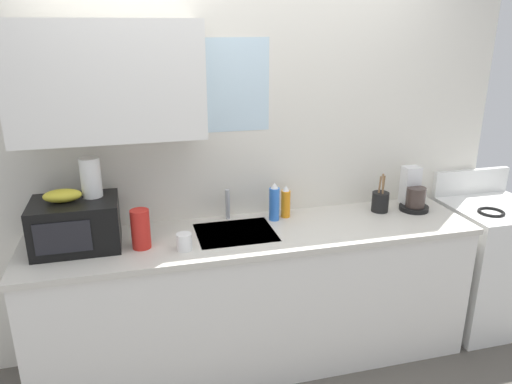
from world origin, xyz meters
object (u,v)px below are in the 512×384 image
at_px(mug_white, 184,242).
at_px(paper_towel_roll, 91,177).
at_px(coffee_maker, 413,194).
at_px(microwave, 76,224).
at_px(stove_range, 485,264).
at_px(dish_soap_bottle_blue, 274,202).
at_px(utensil_crock, 380,201).
at_px(cereal_canister, 141,229).
at_px(banana_bunch, 62,196).
at_px(dish_soap_bottle_orange, 286,202).

bearing_deg(mug_white, paper_towel_roll, 152.69).
xyz_separation_m(paper_towel_roll, coffee_maker, (2.01, 0.01, -0.28)).
distance_m(microwave, coffee_maker, 2.11).
height_order(microwave, mug_white, microwave).
bearing_deg(paper_towel_roll, stove_range, -2.13).
relative_size(dish_soap_bottle_blue, utensil_crock, 0.93).
bearing_deg(cereal_canister, microwave, 163.87).
distance_m(paper_towel_roll, mug_white, 0.62).
distance_m(stove_range, banana_bunch, 2.84).
distance_m(stove_range, utensil_crock, 0.96).
bearing_deg(cereal_canister, stove_range, 1.30).
bearing_deg(dish_soap_bottle_orange, cereal_canister, -165.64).
height_order(stove_range, cereal_canister, cereal_canister).
bearing_deg(microwave, coffee_maker, 1.62).
distance_m(stove_range, dish_soap_bottle_orange, 1.55).
bearing_deg(dish_soap_bottle_orange, stove_range, -7.08).
distance_m(dish_soap_bottle_blue, utensil_crock, 0.72).
relative_size(microwave, dish_soap_bottle_blue, 1.88).
distance_m(stove_range, dish_soap_bottle_blue, 1.63).
bearing_deg(dish_soap_bottle_orange, utensil_crock, -5.68).
height_order(banana_bunch, dish_soap_bottle_blue, banana_bunch).
relative_size(coffee_maker, utensil_crock, 1.07).
bearing_deg(stove_range, banana_bunch, 179.03).
relative_size(stove_range, dish_soap_bottle_blue, 4.41).
xyz_separation_m(coffee_maker, dish_soap_bottle_blue, (-0.95, 0.05, 0.01)).
relative_size(stove_range, paper_towel_roll, 4.91).
relative_size(dish_soap_bottle_orange, mug_white, 2.22).
bearing_deg(cereal_canister, coffee_maker, 5.10).
distance_m(microwave, mug_white, 0.60).
relative_size(banana_bunch, paper_towel_roll, 0.91).
relative_size(microwave, utensil_crock, 1.75).
distance_m(coffee_maker, dish_soap_bottle_orange, 0.87).
distance_m(dish_soap_bottle_orange, mug_white, 0.76).
relative_size(paper_towel_roll, coffee_maker, 0.79).
bearing_deg(stove_range, coffee_maker, 169.75).
xyz_separation_m(paper_towel_roll, utensil_crock, (1.78, 0.02, -0.31)).
bearing_deg(utensil_crock, paper_towel_roll, -179.36).
bearing_deg(banana_bunch, dish_soap_bottle_blue, 4.89).
bearing_deg(cereal_canister, dish_soap_bottle_blue, 13.88).
bearing_deg(mug_white, stove_range, 3.86).
bearing_deg(coffee_maker, mug_white, -170.88).
relative_size(dish_soap_bottle_blue, mug_white, 2.58).
xyz_separation_m(banana_bunch, dish_soap_bottle_blue, (1.21, 0.10, -0.19)).
bearing_deg(utensil_crock, banana_bunch, -177.93).
xyz_separation_m(dish_soap_bottle_blue, dish_soap_bottle_orange, (0.08, 0.03, -0.02)).
bearing_deg(microwave, dish_soap_bottle_orange, 6.13).
bearing_deg(utensil_crock, mug_white, -168.85).
bearing_deg(coffee_maker, banana_bunch, -178.45).
bearing_deg(stove_range, mug_white, -176.14).
relative_size(paper_towel_roll, dish_soap_bottle_blue, 0.90).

